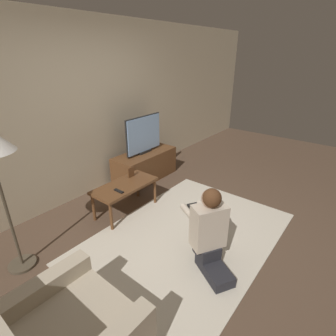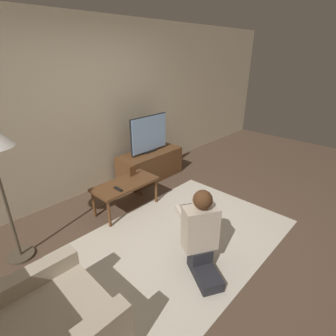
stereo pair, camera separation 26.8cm
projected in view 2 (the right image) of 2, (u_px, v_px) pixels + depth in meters
ground_plane at (182, 238)px, 3.22m from camera, size 10.00×10.00×0.00m
wall_back at (85, 111)px, 3.90m from camera, size 10.00×0.06×2.60m
rug at (182, 238)px, 3.22m from camera, size 2.63×1.83×0.02m
tv_stand at (150, 165)px, 4.69m from camera, size 1.17×0.50×0.49m
tv at (149, 134)px, 4.46m from camera, size 0.79×0.08×0.64m
coffee_table at (125, 186)px, 3.67m from camera, size 0.92×0.44×0.43m
person_kneeling at (201, 232)px, 2.61m from camera, size 0.61×0.81×0.91m
picture_frame at (133, 171)px, 3.83m from camera, size 0.11×0.01×0.15m
remote at (118, 189)px, 3.46m from camera, size 0.04×0.15×0.02m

